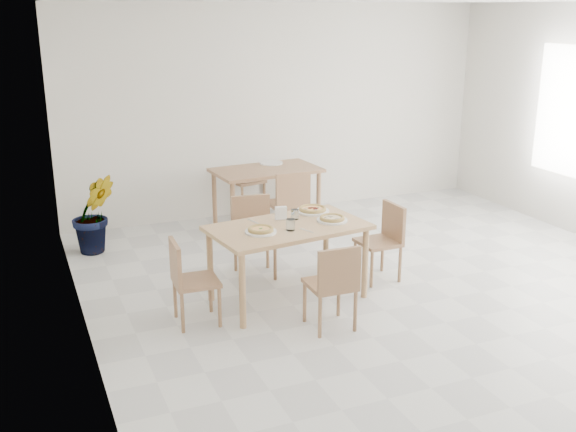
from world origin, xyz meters
name	(u,v)px	position (x,y,z in m)	size (l,w,h in m)	color
main_table	(288,234)	(-1.11, 0.61, 0.66)	(1.56, 1.01, 0.75)	tan
chair_south	(334,281)	(-1.00, -0.17, 0.46)	(0.40, 0.40, 0.80)	#A17250
chair_north	(253,230)	(-1.18, 1.38, 0.48)	(0.47, 0.47, 0.83)	#A17250
chair_west	(188,276)	(-2.14, 0.45, 0.45)	(0.40, 0.40, 0.78)	#A17250
chair_east	(384,236)	(0.02, 0.71, 0.46)	(0.41, 0.41, 0.80)	#A17250
plate_margherita	(261,232)	(-1.42, 0.51, 0.76)	(0.29, 0.29, 0.02)	white
plate_mushroom	(332,220)	(-0.66, 0.57, 0.76)	(0.30, 0.30, 0.02)	white
plate_pepperoni	(313,211)	(-0.70, 0.93, 0.76)	(0.34, 0.34, 0.02)	white
pizza_margherita	(261,229)	(-1.42, 0.51, 0.78)	(0.25, 0.25, 0.03)	#E0BE69
pizza_mushroom	(332,218)	(-0.66, 0.57, 0.78)	(0.28, 0.28, 0.03)	#E0BE69
pizza_pepperoni	(313,209)	(-0.70, 0.93, 0.78)	(0.36, 0.36, 0.03)	#E0BE69
tumbler_a	(291,225)	(-1.14, 0.47, 0.80)	(0.08, 0.08, 0.11)	white
tumbler_b	(295,214)	(-0.97, 0.77, 0.80)	(0.07, 0.07, 0.10)	white
napkin_holder	(281,214)	(-1.10, 0.79, 0.81)	(0.13, 0.08, 0.14)	silver
fork_a	(307,231)	(-1.01, 0.39, 0.75)	(0.01, 0.18, 0.01)	silver
fork_b	(253,221)	(-1.37, 0.85, 0.75)	(0.02, 0.20, 0.01)	silver
second_table	(266,176)	(-0.45, 2.90, 0.66)	(1.40, 0.86, 0.75)	#A17250
chair_back_s	(289,200)	(-0.42, 2.19, 0.51)	(0.44, 0.44, 0.88)	#A17250
chair_back_n	(243,175)	(-0.50, 3.68, 0.50)	(0.51, 0.51, 0.86)	#A17250
plate_empty	(271,163)	(-0.28, 3.16, 0.76)	(0.31, 0.31, 0.02)	white
potted_plant	(94,214)	(-2.65, 2.69, 0.46)	(0.51, 0.41, 0.92)	#2F601C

